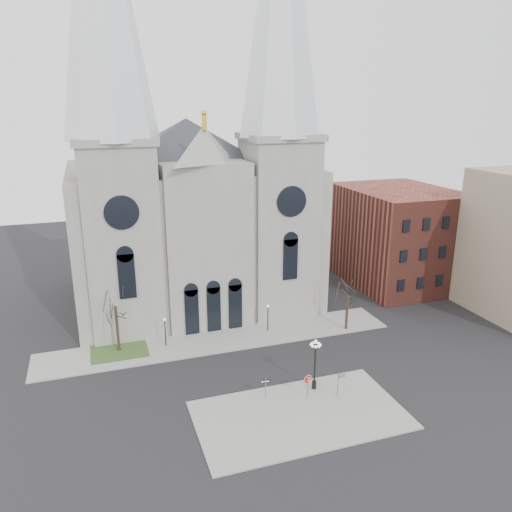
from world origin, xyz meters
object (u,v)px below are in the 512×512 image
object	(u,v)px
stop_sign	(308,382)
globe_lamp	(315,358)
one_way_sign	(266,385)
street_name_sign	(339,383)

from	to	relation	value
stop_sign	globe_lamp	size ratio (longest dim) A/B	0.48
one_way_sign	street_name_sign	distance (m)	6.66
globe_lamp	street_name_sign	size ratio (longest dim) A/B	2.19
stop_sign	globe_lamp	distance (m)	2.33
stop_sign	street_name_sign	bearing A→B (deg)	1.60
one_way_sign	street_name_sign	size ratio (longest dim) A/B	0.85
one_way_sign	street_name_sign	bearing A→B (deg)	-6.16
globe_lamp	street_name_sign	world-z (taller)	globe_lamp
stop_sign	one_way_sign	world-z (taller)	stop_sign
stop_sign	one_way_sign	distance (m)	3.80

